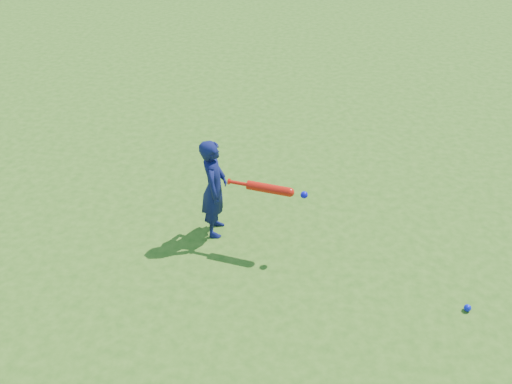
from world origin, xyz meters
TOP-DOWN VIEW (x-y plane):
  - ground at (0.00, 0.00)m, footprint 80.00×80.00m
  - child at (-0.40, -0.37)m, footprint 0.33×0.47m
  - ground_ball_blue at (2.36, -1.30)m, footprint 0.07×0.07m
  - bat_swing at (0.28, -0.54)m, footprint 0.89×0.22m

SIDE VIEW (x-z plane):
  - ground at x=0.00m, z-range 0.00..0.00m
  - ground_ball_blue at x=2.36m, z-range 0.00..0.07m
  - child at x=-0.40m, z-range 0.00..1.23m
  - bat_swing at x=0.28m, z-range 0.73..0.84m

